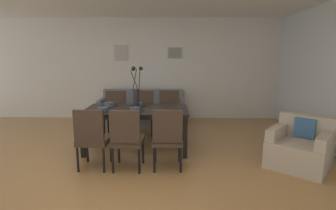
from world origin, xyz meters
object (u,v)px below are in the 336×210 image
object	(u,v)px
armchair	(300,148)
dining_chair_near_left	(92,136)
dining_table	(137,113)
dining_chair_far_right	(144,110)
dining_chair_near_right	(115,111)
bowl_far_right	(138,104)
framed_picture_center	(175,53)
dining_chair_mid_left	(168,136)
framed_picture_left	(121,53)
dining_chair_far_left	(127,137)
bowl_near_right	(109,104)
dining_chair_mid_right	(169,111)
sofa	(143,112)
centerpiece_vase	(136,93)
bowl_far_left	(135,109)
bowl_near_left	(103,109)

from	to	relation	value
armchair	dining_chair_near_left	bearing A→B (deg)	-176.78
dining_table	dining_chair_far_right	size ratio (longest dim) A/B	1.96
dining_chair_near_right	bowl_far_right	size ratio (longest dim) A/B	5.41
dining_chair_far_right	framed_picture_center	size ratio (longest dim) A/B	2.42
dining_chair_mid_left	framed_picture_left	bearing A→B (deg)	111.11
dining_chair_far_left	dining_table	bearing A→B (deg)	88.55
framed_picture_center	dining_chair_mid_left	bearing A→B (deg)	-92.31
framed_picture_left	dining_chair_mid_left	bearing A→B (deg)	-68.89
bowl_near_right	dining_chair_near_left	bearing A→B (deg)	-89.71
dining_table	dining_chair_mid_left	distance (m)	1.06
dining_chair_far_right	bowl_far_right	bearing A→B (deg)	-91.63
dining_chair_mid_right	sofa	world-z (taller)	dining_chair_mid_right
dining_chair_mid_right	centerpiece_vase	world-z (taller)	centerpiece_vase
dining_chair_near_right	bowl_far_left	world-z (taller)	dining_chair_near_right
dining_chair_near_left	sofa	bearing A→B (deg)	81.24
dining_table	bowl_far_right	xyz separation A→B (m)	(0.00, 0.22, 0.11)
dining_chair_far_left	bowl_far_left	bearing A→B (deg)	88.09
dining_chair_far_left	dining_chair_far_right	xyz separation A→B (m)	(0.04, 1.84, 0.00)
dining_chair_near_right	dining_chair_near_left	bearing A→B (deg)	-88.95
centerpiece_vase	dining_chair_near_left	bearing A→B (deg)	-120.99
dining_chair_mid_right	framed_picture_center	bearing A→B (deg)	84.90
bowl_near_left	sofa	world-z (taller)	bowl_near_left
dining_chair_mid_right	armchair	bearing A→B (deg)	-39.28
bowl_near_right	dining_table	bearing A→B (deg)	-22.28
centerpiece_vase	bowl_far_left	world-z (taller)	centerpiece_vase
dining_chair_near_left	bowl_near_right	xyz separation A→B (m)	(-0.01, 1.11, 0.27)
dining_chair_far_left	bowl_far_right	distance (m)	1.17
dining_chair_mid_right	bowl_near_left	distance (m)	1.61
bowl_near_right	sofa	distance (m)	1.79
sofa	framed_picture_center	xyz separation A→B (m)	(0.80, 0.48, 1.44)
dining_chair_far_right	dining_chair_mid_right	size ratio (longest dim) A/B	1.00
dining_chair_near_right	dining_table	bearing A→B (deg)	-57.10
armchair	dining_chair_mid_left	bearing A→B (deg)	-175.33
armchair	dining_chair_mid_right	bearing A→B (deg)	140.72
dining_table	framed_picture_left	world-z (taller)	framed_picture_left
dining_chair_mid_left	sofa	bearing A→B (deg)	103.57
dining_chair_near_right	bowl_near_left	world-z (taller)	dining_chair_near_right
bowl_far_left	armchair	xyz separation A→B (m)	(2.57, -0.49, -0.49)
bowl_far_left	framed_picture_left	size ratio (longest dim) A/B	0.43
dining_table	dining_chair_near_right	bearing A→B (deg)	122.90
centerpiece_vase	armchair	bearing A→B (deg)	-15.61
framed_picture_center	dining_chair_near_left	bearing A→B (deg)	-110.63
dining_chair_mid_right	sofa	distance (m)	1.20
dining_chair_near_left	bowl_near_right	bearing A→B (deg)	90.29
sofa	framed_picture_left	bearing A→B (deg)	140.59
dining_chair_near_left	dining_chair_mid_right	distance (m)	2.12
dining_chair_near_right	dining_chair_mid_left	world-z (taller)	same
dining_chair_near_right	sofa	xyz separation A→B (m)	(0.46, 1.01, -0.23)
dining_chair_near_left	framed_picture_center	distance (m)	3.69
armchair	dining_table	bearing A→B (deg)	164.42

